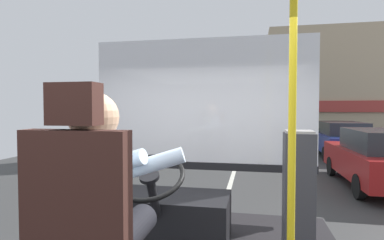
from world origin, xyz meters
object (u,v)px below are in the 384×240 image
(steering_console, at_px, (166,215))
(parked_car_red, at_px, (384,158))
(handrail_pole, at_px, (292,129))
(parked_car_charcoal, at_px, (299,126))
(parked_car_green, at_px, (307,129))
(bus_driver, at_px, (101,197))
(fare_box, at_px, (298,191))
(parked_car_blue, at_px, (340,139))

(steering_console, distance_m, parked_car_red, 7.04)
(handrail_pole, xyz_separation_m, parked_car_charcoal, (3.17, 22.05, -1.22))
(parked_car_green, bearing_deg, parked_car_charcoal, 86.70)
(bus_driver, xyz_separation_m, parked_car_green, (3.86, 17.58, -0.80))
(parked_car_red, bearing_deg, bus_driver, -119.48)
(fare_box, xyz_separation_m, parked_car_blue, (3.16, 11.00, -0.58))
(bus_driver, relative_size, handrail_pole, 0.40)
(steering_console, bearing_deg, parked_car_charcoal, 79.01)
(parked_car_green, xyz_separation_m, parked_car_charcoal, (0.28, 4.88, -0.10))
(bus_driver, height_order, parked_car_charcoal, bus_driver)
(fare_box, height_order, parked_car_green, fare_box)
(steering_console, bearing_deg, handrail_pole, -37.84)
(handrail_pole, height_order, parked_car_green, handrail_pole)
(parked_car_blue, height_order, parked_car_green, parked_car_green)
(handrail_pole, bearing_deg, parked_car_blue, 74.28)
(fare_box, height_order, parked_car_red, fare_box)
(bus_driver, xyz_separation_m, steering_console, (-0.00, 1.16, -0.50))
(handrail_pole, xyz_separation_m, parked_car_green, (2.89, 17.17, -1.12))
(fare_box, bearing_deg, parked_car_blue, 73.96)
(bus_driver, height_order, parked_car_red, bus_driver)
(parked_car_blue, height_order, parked_car_charcoal, parked_car_blue)
(handrail_pole, relative_size, parked_car_blue, 0.47)
(handrail_pole, xyz_separation_m, parked_car_blue, (3.31, 11.76, -1.13))
(parked_car_red, xyz_separation_m, parked_car_charcoal, (0.19, 15.48, -0.10))
(steering_console, height_order, parked_car_green, steering_console)
(steering_console, distance_m, parked_car_charcoal, 21.71)
(fare_box, xyz_separation_m, parked_car_red, (2.84, 5.81, -0.57))
(fare_box, distance_m, parked_car_red, 6.49)
(parked_car_red, bearing_deg, parked_car_charcoal, 89.30)
(fare_box, bearing_deg, handrail_pole, -100.93)
(bus_driver, distance_m, parked_car_green, 18.02)
(handrail_pole, bearing_deg, parked_car_green, 80.44)
(parked_car_red, distance_m, parked_car_charcoal, 15.48)
(steering_console, relative_size, parked_car_charcoal, 0.25)
(parked_car_blue, distance_m, parked_car_green, 5.43)
(steering_console, height_order, parked_car_blue, steering_console)
(fare_box, distance_m, parked_car_blue, 11.46)
(parked_car_green, bearing_deg, handrail_pole, -99.56)
(parked_car_green, bearing_deg, bus_driver, -102.37)
(handrail_pole, height_order, parked_car_charcoal, handrail_pole)
(steering_console, bearing_deg, parked_car_green, 76.78)
(fare_box, relative_size, parked_car_green, 0.23)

